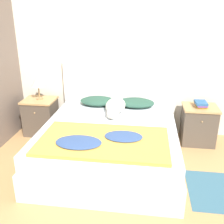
% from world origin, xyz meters
% --- Properties ---
extents(ground_plane, '(16.00, 16.00, 0.00)m').
position_xyz_m(ground_plane, '(0.00, 0.00, 0.00)').
color(ground_plane, tan).
extents(wall_back, '(9.00, 0.06, 2.55)m').
position_xyz_m(wall_back, '(0.00, 2.13, 1.27)').
color(wall_back, beige).
rests_on(wall_back, ground_plane).
extents(bed, '(1.74, 1.94, 0.54)m').
position_xyz_m(bed, '(-0.07, 1.07, 0.26)').
color(bed, silver).
rests_on(bed, ground_plane).
extents(headboard, '(1.82, 0.06, 1.16)m').
position_xyz_m(headboard, '(-0.07, 2.06, 0.60)').
color(headboard, silver).
rests_on(headboard, ground_plane).
extents(nightstand_left, '(0.50, 0.45, 0.58)m').
position_xyz_m(nightstand_left, '(-1.32, 1.79, 0.29)').
color(nightstand_left, '#4C4238').
rests_on(nightstand_left, ground_plane).
extents(nightstand_right, '(0.50, 0.45, 0.58)m').
position_xyz_m(nightstand_right, '(1.18, 1.79, 0.29)').
color(nightstand_right, '#4C4238').
rests_on(nightstand_right, ground_plane).
extents(pillow_left, '(0.56, 0.37, 0.12)m').
position_xyz_m(pillow_left, '(-0.36, 1.80, 0.60)').
color(pillow_left, '#284C3D').
rests_on(pillow_left, bed).
extents(pillow_right, '(0.56, 0.37, 0.12)m').
position_xyz_m(pillow_right, '(0.22, 1.80, 0.60)').
color(pillow_right, '#284C3D').
rests_on(pillow_right, bed).
extents(quilt, '(1.43, 0.84, 0.07)m').
position_xyz_m(quilt, '(-0.08, 0.56, 0.56)').
color(quilt, gold).
rests_on(quilt, bed).
extents(dog, '(0.28, 0.76, 0.18)m').
position_xyz_m(dog, '(-0.06, 1.52, 0.62)').
color(dog, silver).
rests_on(dog, bed).
extents(book_stack, '(0.18, 0.24, 0.08)m').
position_xyz_m(book_stack, '(1.18, 1.78, 0.63)').
color(book_stack, gold).
rests_on(book_stack, nightstand_right).
extents(table_lamp, '(0.22, 0.22, 0.37)m').
position_xyz_m(table_lamp, '(-1.32, 1.81, 0.86)').
color(table_lamp, '#9E7A4C').
rests_on(table_lamp, nightstand_left).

